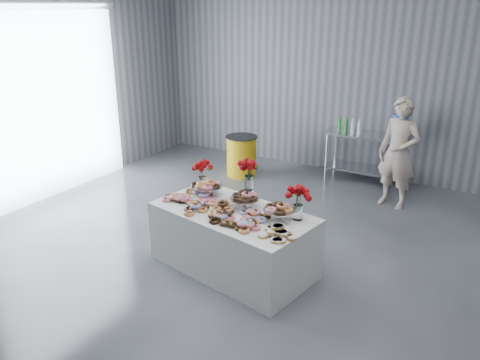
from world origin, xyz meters
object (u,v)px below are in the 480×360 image
object	(u,v)px
person	(398,153)
trash_barrel	(241,156)
water_jug	(399,123)
display_table	(233,240)
prep_table	(367,149)

from	to	relation	value
person	trash_barrel	world-z (taller)	person
water_jug	person	xyz separation A→B (m)	(0.19, -0.80, -0.28)
water_jug	trash_barrel	world-z (taller)	water_jug
display_table	water_jug	bearing A→B (deg)	74.59
trash_barrel	water_jug	bearing A→B (deg)	16.95
water_jug	trash_barrel	size ratio (longest dim) A/B	0.73
water_jug	person	size ratio (longest dim) A/B	0.32
prep_table	person	size ratio (longest dim) A/B	0.86
display_table	person	size ratio (longest dim) A/B	1.09
prep_table	trash_barrel	bearing A→B (deg)	-159.33
water_jug	display_table	bearing A→B (deg)	-105.41
display_table	prep_table	distance (m)	3.75
water_jug	prep_table	bearing A→B (deg)	180.00
person	trash_barrel	size ratio (longest dim) A/B	2.30
water_jug	trash_barrel	distance (m)	2.83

